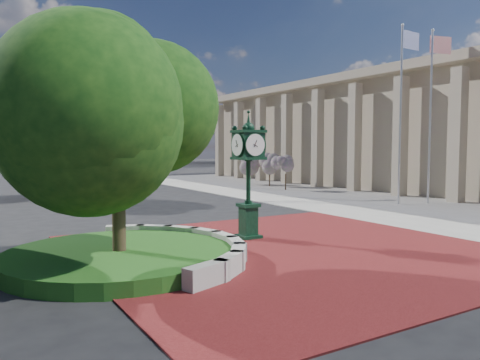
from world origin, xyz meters
name	(u,v)px	position (x,y,z in m)	size (l,w,h in m)	color
ground	(272,245)	(0.00, 0.00, 0.00)	(200.00, 200.00, 0.00)	black
plaza	(291,250)	(0.00, -1.00, 0.02)	(12.00, 12.00, 0.04)	maroon
sidewalk	(380,193)	(16.00, 10.00, 0.02)	(20.00, 50.00, 0.04)	#9E9B93
planter_wall	(197,246)	(-2.71, 0.00, 0.27)	(2.96, 6.77, 0.54)	#9E9B93
grass_bed	(120,258)	(-5.00, 0.00, 0.20)	(6.10, 6.10, 0.40)	#1E4F16
civic_building	(429,132)	(23.60, 12.00, 4.33)	(17.35, 44.00, 8.60)	tan
overpass	(19,126)	(-0.22, 70.00, 6.54)	(90.00, 12.00, 7.50)	#9E9B93
tree_planter	(117,126)	(-5.00, 0.00, 3.72)	(5.20, 5.20, 6.33)	#38281C
tree_street	(47,146)	(-4.00, 18.00, 3.24)	(4.40, 4.40, 5.45)	#38281C
post_clock	(248,170)	(-0.14, 1.24, 2.38)	(0.92, 0.92, 4.32)	black
parked_car	(59,171)	(-0.07, 36.69, 0.74)	(1.75, 4.35, 1.48)	#5B0D13
flagpole_a	(430,115)	(13.66, 4.46, 4.90)	(1.48, 0.35, 9.55)	silver
flagpole_b	(400,113)	(11.99, 5.08, 5.00)	(1.53, 0.17, 9.75)	silver
street_lamp_near	(127,110)	(2.39, 22.45, 5.94)	(2.17, 1.03, 10.13)	slate
street_lamp_far	(42,127)	(-1.03, 40.32, 5.25)	(2.00, 0.49, 8.96)	slate
shrub_near	(286,169)	(11.75, 15.08, 1.59)	(1.20, 1.20, 2.20)	#38281C
shrub_mid	(270,167)	(12.54, 18.28, 1.59)	(1.20, 1.20, 2.20)	#38281C
shrub_far	(248,166)	(12.19, 21.02, 1.59)	(1.20, 1.20, 2.20)	#38281C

